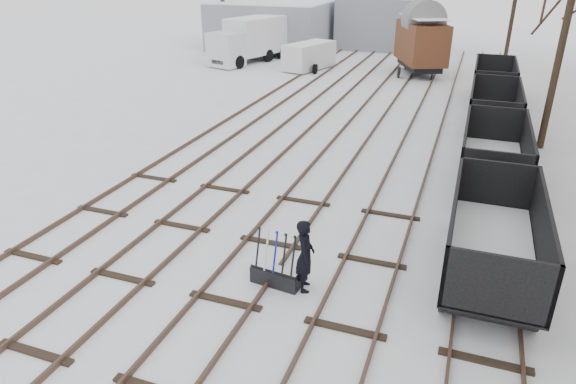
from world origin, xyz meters
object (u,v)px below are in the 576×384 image
at_px(box_van_wagon, 421,41).
at_px(crane, 225,25).
at_px(panel_van, 309,56).
at_px(lorry, 249,40).
at_px(worker, 305,256).
at_px(ground_frame, 276,275).
at_px(freight_wagon_a, 492,250).

relative_size(box_van_wagon, crane, 0.72).
relative_size(box_van_wagon, panel_van, 1.22).
bearing_deg(crane, lorry, -46.39).
bearing_deg(worker, lorry, 7.94).
distance_m(worker, lorry, 31.10).
distance_m(worker, panel_van, 28.06).
bearing_deg(ground_frame, worker, 14.60).
distance_m(worker, freight_wagon_a, 4.83).
bearing_deg(lorry, worker, -46.84).
bearing_deg(worker, crane, 10.80).
relative_size(freight_wagon_a, crane, 0.69).
height_order(ground_frame, box_van_wagon, box_van_wagon).
xyz_separation_m(freight_wagon_a, crane, (-23.00, 31.11, 1.25)).
bearing_deg(box_van_wagon, ground_frame, -113.33).
bearing_deg(worker, ground_frame, 79.07).
bearing_deg(freight_wagon_a, panel_van, 117.54).
bearing_deg(panel_van, freight_wagon_a, -44.69).
xyz_separation_m(box_van_wagon, panel_van, (-7.93, -1.03, -1.29)).
bearing_deg(crane, box_van_wagon, -14.91).
bearing_deg(freight_wagon_a, crane, 126.47).
relative_size(worker, panel_van, 0.40).
xyz_separation_m(lorry, crane, (-4.78, 5.34, 0.38)).
relative_size(freight_wagon_a, box_van_wagon, 0.96).
bearing_deg(panel_van, worker, -54.59).
distance_m(box_van_wagon, lorry, 13.29).
distance_m(box_van_wagon, panel_van, 8.10).
xyz_separation_m(ground_frame, crane, (-17.89, 33.27, 1.84)).
bearing_deg(lorry, freight_wagon_a, -38.05).
relative_size(freight_wagon_a, panel_van, 1.17).
height_order(worker, lorry, lorry).
relative_size(worker, crane, 0.24).
relative_size(ground_frame, lorry, 0.19).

